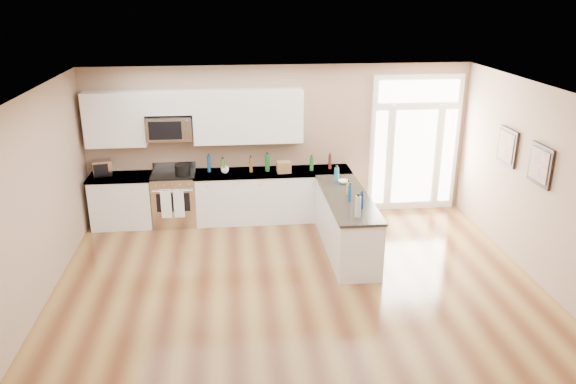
# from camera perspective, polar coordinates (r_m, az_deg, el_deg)

# --- Properties ---
(ground) EXTENTS (8.00, 8.00, 0.00)m
(ground) POSITION_cam_1_polar(r_m,az_deg,el_deg) (7.29, 2.13, -13.88)
(ground) COLOR #592F19
(room_shell) EXTENTS (8.00, 8.00, 8.00)m
(room_shell) POSITION_cam_1_polar(r_m,az_deg,el_deg) (6.49, 2.32, -1.24)
(room_shell) COLOR #9E7F64
(room_shell) RESTS_ON ground
(back_cabinet_left) EXTENTS (1.10, 0.66, 0.94)m
(back_cabinet_left) POSITION_cam_1_polar(r_m,az_deg,el_deg) (10.52, -16.45, -1.01)
(back_cabinet_left) COLOR silver
(back_cabinet_left) RESTS_ON ground
(back_cabinet_right) EXTENTS (2.85, 0.66, 0.94)m
(back_cabinet_right) POSITION_cam_1_polar(r_m,az_deg,el_deg) (10.36, -1.54, -0.49)
(back_cabinet_right) COLOR silver
(back_cabinet_right) RESTS_ON ground
(peninsula_cabinet) EXTENTS (0.69, 2.32, 0.94)m
(peninsula_cabinet) POSITION_cam_1_polar(r_m,az_deg,el_deg) (9.17, 5.94, -3.41)
(peninsula_cabinet) COLOR silver
(peninsula_cabinet) RESTS_ON ground
(upper_cabinet_left) EXTENTS (1.04, 0.33, 0.95)m
(upper_cabinet_left) POSITION_cam_1_polar(r_m,az_deg,el_deg) (10.24, -17.18, 7.07)
(upper_cabinet_left) COLOR silver
(upper_cabinet_left) RESTS_ON room_shell
(upper_cabinet_right) EXTENTS (1.94, 0.33, 0.95)m
(upper_cabinet_right) POSITION_cam_1_polar(r_m,az_deg,el_deg) (10.06, -4.06, 7.68)
(upper_cabinet_right) COLOR silver
(upper_cabinet_right) RESTS_ON room_shell
(upper_cabinet_short) EXTENTS (0.82, 0.33, 0.40)m
(upper_cabinet_short) POSITION_cam_1_polar(r_m,az_deg,el_deg) (10.05, -12.08, 8.89)
(upper_cabinet_short) COLOR silver
(upper_cabinet_short) RESTS_ON room_shell
(microwave) EXTENTS (0.78, 0.41, 0.42)m
(microwave) POSITION_cam_1_polar(r_m,az_deg,el_deg) (10.10, -11.93, 6.40)
(microwave) COLOR silver
(microwave) RESTS_ON room_shell
(entry_door) EXTENTS (1.70, 0.10, 2.60)m
(entry_door) POSITION_cam_1_polar(r_m,az_deg,el_deg) (10.87, 12.71, 4.80)
(entry_door) COLOR white
(entry_door) RESTS_ON ground
(wall_art_near) EXTENTS (0.05, 0.58, 0.58)m
(wall_art_near) POSITION_cam_1_polar(r_m,az_deg,el_deg) (9.57, 21.39, 4.32)
(wall_art_near) COLOR black
(wall_art_near) RESTS_ON room_shell
(wall_art_far) EXTENTS (0.05, 0.58, 0.58)m
(wall_art_far) POSITION_cam_1_polar(r_m,az_deg,el_deg) (8.73, 24.27, 2.51)
(wall_art_far) COLOR black
(wall_art_far) RESTS_ON room_shell
(kitchen_range) EXTENTS (0.78, 0.69, 1.08)m
(kitchen_range) POSITION_cam_1_polar(r_m,az_deg,el_deg) (10.37, -11.41, -0.63)
(kitchen_range) COLOR silver
(kitchen_range) RESTS_ON ground
(stockpot) EXTENTS (0.32, 0.32, 0.21)m
(stockpot) POSITION_cam_1_polar(r_m,az_deg,el_deg) (10.07, -10.66, 2.27)
(stockpot) COLOR black
(stockpot) RESTS_ON kitchen_range
(toaster_oven) EXTENTS (0.36, 0.31, 0.27)m
(toaster_oven) POSITION_cam_1_polar(r_m,az_deg,el_deg) (10.46, -18.33, 2.38)
(toaster_oven) COLOR silver
(toaster_oven) RESTS_ON back_cabinet_left
(cardboard_box) EXTENTS (0.26, 0.20, 0.20)m
(cardboard_box) POSITION_cam_1_polar(r_m,az_deg,el_deg) (10.07, -0.42, 2.55)
(cardboard_box) COLOR brown
(cardboard_box) RESTS_ON back_cabinet_right
(bowl_left) EXTENTS (0.22, 0.22, 0.05)m
(bowl_left) POSITION_cam_1_polar(r_m,az_deg,el_deg) (10.49, -18.51, 1.75)
(bowl_left) COLOR white
(bowl_left) RESTS_ON back_cabinet_left
(bowl_peninsula) EXTENTS (0.20, 0.20, 0.06)m
(bowl_peninsula) POSITION_cam_1_polar(r_m,az_deg,el_deg) (9.57, 5.65, 1.05)
(bowl_peninsula) COLOR white
(bowl_peninsula) RESTS_ON peninsula_cabinet
(cup_counter) EXTENTS (0.14, 0.14, 0.11)m
(cup_counter) POSITION_cam_1_polar(r_m,az_deg,el_deg) (10.13, -6.43, 2.25)
(cup_counter) COLOR white
(cup_counter) RESTS_ON back_cabinet_right
(counter_bottles) EXTENTS (2.39, 2.43, 0.31)m
(counter_bottles) POSITION_cam_1_polar(r_m,az_deg,el_deg) (9.46, 1.40, 1.59)
(counter_bottles) COLOR #19591E
(counter_bottles) RESTS_ON back_cabinet_right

